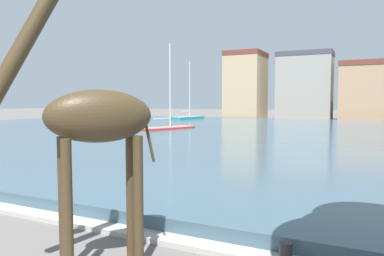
% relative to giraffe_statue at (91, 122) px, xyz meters
% --- Properties ---
extents(harbor_water, '(85.31, 52.82, 0.44)m').
position_rel_giraffe_statue_xyz_m(harbor_water, '(-2.08, 28.47, -2.50)').
color(harbor_water, '#3D5666').
rests_on(harbor_water, ground).
extents(quay_edge_coping, '(85.31, 0.50, 0.12)m').
position_rel_giraffe_statue_xyz_m(quay_edge_coping, '(-2.08, 1.82, -2.66)').
color(quay_edge_coping, '#ADA89E').
rests_on(quay_edge_coping, ground).
extents(giraffe_statue, '(2.20, 2.68, 5.33)m').
position_rel_giraffe_statue_xyz_m(giraffe_statue, '(0.00, 0.00, 0.00)').
color(giraffe_statue, '#42331E').
rests_on(giraffe_statue, ground).
extents(sailboat_teal, '(2.95, 7.65, 9.54)m').
position_rel_giraffe_statue_xyz_m(sailboat_teal, '(-21.23, 46.77, -2.26)').
color(sailboat_teal, teal).
rests_on(sailboat_teal, ground).
extents(sailboat_red, '(4.03, 7.32, 8.85)m').
position_rel_giraffe_statue_xyz_m(sailboat_red, '(-13.52, 26.93, -2.35)').
color(sailboat_red, red).
rests_on(sailboat_red, ground).
extents(mooring_bollard, '(0.24, 0.24, 0.50)m').
position_rel_giraffe_statue_xyz_m(mooring_bollard, '(3.08, 1.67, -2.47)').
color(mooring_bollard, '#232326').
rests_on(mooring_bollard, ground).
extents(townhouse_narrow_midrow, '(6.41, 7.60, 12.07)m').
position_rel_giraffe_statue_xyz_m(townhouse_narrow_midrow, '(-16.02, 58.86, 3.33)').
color(townhouse_narrow_midrow, tan).
rests_on(townhouse_narrow_midrow, ground).
extents(townhouse_end_terrace, '(9.14, 5.62, 11.67)m').
position_rel_giraffe_statue_xyz_m(townhouse_end_terrace, '(-5.93, 60.33, 3.13)').
color(townhouse_end_terrace, gray).
rests_on(townhouse_end_terrace, ground).
extents(townhouse_tall_gabled, '(7.10, 7.68, 9.54)m').
position_rel_giraffe_statue_xyz_m(townhouse_tall_gabled, '(3.25, 59.97, 2.07)').
color(townhouse_tall_gabled, tan).
rests_on(townhouse_tall_gabled, ground).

